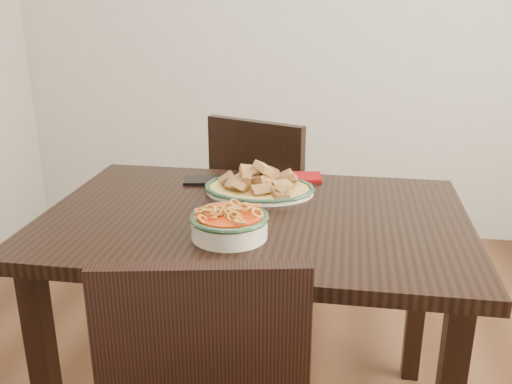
# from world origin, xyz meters

# --- Properties ---
(wall_back) EXTENTS (3.50, 0.10, 2.60)m
(wall_back) POSITION_xyz_m (0.00, 1.75, 1.30)
(wall_back) COLOR beige
(wall_back) RESTS_ON ground
(dining_table) EXTENTS (1.23, 0.82, 0.75)m
(dining_table) POSITION_xyz_m (-0.09, 0.07, 0.65)
(dining_table) COLOR black
(dining_table) RESTS_ON ground
(chair_far) EXTENTS (0.54, 0.54, 0.89)m
(chair_far) POSITION_xyz_m (-0.15, 0.78, 0.50)
(chair_far) COLOR black
(chair_far) RESTS_ON ground
(fish_plate) EXTENTS (0.35, 0.27, 0.11)m
(fish_plate) POSITION_xyz_m (-0.11, 0.25, 0.79)
(fish_plate) COLOR beige
(fish_plate) RESTS_ON dining_table
(noodle_bowl) EXTENTS (0.21, 0.21, 0.08)m
(noodle_bowl) POSITION_xyz_m (-0.13, -0.11, 0.79)
(noodle_bowl) COLOR beige
(noodle_bowl) RESTS_ON dining_table
(smartphone) EXTENTS (0.18, 0.12, 0.01)m
(smartphone) POSITION_xyz_m (-0.30, 0.34, 0.76)
(smartphone) COLOR black
(smartphone) RESTS_ON dining_table
(napkin) EXTENTS (0.13, 0.11, 0.01)m
(napkin) POSITION_xyz_m (0.02, 0.42, 0.76)
(napkin) COLOR maroon
(napkin) RESTS_ON dining_table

